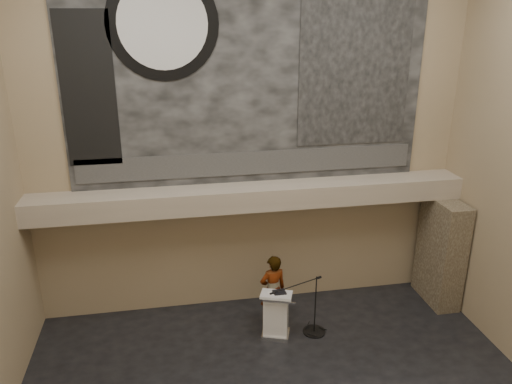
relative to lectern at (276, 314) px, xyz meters
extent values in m
cube|color=#8E7A5A|center=(-0.30, 1.62, 3.70)|extent=(10.00, 0.02, 8.50)
cube|color=#8E7A5A|center=(-0.30, -6.38, 3.70)|extent=(10.00, 0.02, 8.50)
cube|color=gray|center=(-0.30, 1.22, 2.40)|extent=(10.00, 0.80, 0.50)
cylinder|color=#B2893D|center=(-1.90, 1.17, 2.12)|extent=(0.04, 0.04, 0.06)
cylinder|color=#B2893D|center=(1.60, 1.17, 2.12)|extent=(0.04, 0.04, 0.06)
cube|color=black|center=(-0.30, 1.59, 5.15)|extent=(8.00, 0.05, 5.00)
cube|color=#303030|center=(-0.30, 1.55, 3.10)|extent=(7.76, 0.02, 0.55)
cylinder|color=black|center=(-2.10, 1.55, 6.15)|extent=(2.30, 0.02, 2.30)
cylinder|color=silver|center=(-2.10, 1.53, 6.15)|extent=(1.84, 0.02, 1.84)
cube|color=black|center=(2.10, 1.55, 5.25)|extent=(2.60, 0.02, 3.60)
cube|color=black|center=(-3.70, 1.55, 4.85)|extent=(1.10, 0.02, 3.20)
cube|color=#463A2B|center=(4.35, 0.77, 0.80)|extent=(0.60, 1.40, 2.70)
cube|color=silver|center=(0.00, 0.00, -0.51)|extent=(0.73, 0.64, 0.08)
cube|color=white|center=(0.00, 0.00, 0.01)|extent=(0.63, 0.53, 0.96)
cube|color=white|center=(0.00, -0.02, 0.52)|extent=(0.81, 0.68, 0.13)
cube|color=black|center=(0.07, -0.01, 0.56)|extent=(0.29, 0.24, 0.04)
cube|color=silver|center=(-0.06, -0.06, 0.55)|extent=(0.26, 0.34, 0.00)
imported|color=white|center=(0.03, 0.50, 0.32)|extent=(0.71, 0.54, 1.76)
cylinder|color=black|center=(0.90, -0.04, -0.54)|extent=(0.52, 0.52, 0.02)
cylinder|color=black|center=(0.90, -0.04, 0.17)|extent=(0.03, 0.03, 1.44)
cylinder|color=black|center=(0.36, -0.25, 0.85)|extent=(1.20, 0.48, 0.02)
camera|label=1|loc=(-2.15, -9.31, 6.42)|focal=35.00mm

